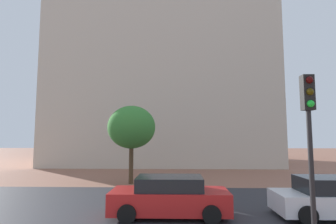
% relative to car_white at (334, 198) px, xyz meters
% --- Properties ---
extents(ground_plane, '(120.00, 120.00, 0.00)m').
position_rel_car_white_xyz_m(ground_plane, '(-6.26, 2.07, -0.69)').
color(ground_plane, '#93604C').
extents(street_asphalt_strip, '(120.00, 7.73, 0.00)m').
position_rel_car_white_xyz_m(street_asphalt_strip, '(-6.26, 1.70, -0.69)').
color(street_asphalt_strip, '#2D2D33').
rests_on(street_asphalt_strip, ground_plane).
extents(landmark_building, '(23.83, 15.97, 37.44)m').
position_rel_car_white_xyz_m(landmark_building, '(-7.42, 22.17, 10.67)').
color(landmark_building, beige).
rests_on(landmark_building, ground_plane).
extents(car_white, '(4.26, 1.98, 1.45)m').
position_rel_car_white_xyz_m(car_white, '(0.00, 0.00, 0.00)').
color(car_white, silver).
rests_on(car_white, ground_plane).
extents(car_red, '(4.33, 1.97, 1.45)m').
position_rel_car_white_xyz_m(car_red, '(-6.01, -0.00, 0.01)').
color(car_red, red).
rests_on(car_red, ground_plane).
extents(traffic_light_pole, '(0.28, 0.34, 4.48)m').
position_rel_car_white_xyz_m(traffic_light_pole, '(-2.44, -3.34, 2.45)').
color(traffic_light_pole, black).
rests_on(traffic_light_pole, ground_plane).
extents(tree_curb_far, '(3.04, 3.04, 4.93)m').
position_rel_car_white_xyz_m(tree_curb_far, '(-8.61, 6.76, 2.85)').
color(tree_curb_far, '#4C3823').
rests_on(tree_curb_far, ground_plane).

